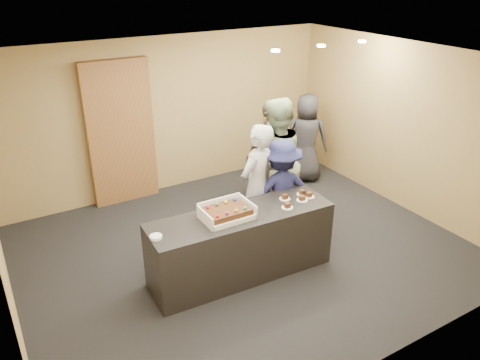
{
  "coord_description": "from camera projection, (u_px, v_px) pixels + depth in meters",
  "views": [
    {
      "loc": [
        -2.94,
        -4.87,
        3.76
      ],
      "look_at": [
        -0.06,
        0.0,
        1.12
      ],
      "focal_mm": 35.0,
      "sensor_mm": 36.0,
      "label": 1
    }
  ],
  "objects": [
    {
      "name": "person_dark_suit",
      "position": [
        306.0,
        138.0,
        8.61
      ],
      "size": [
        0.96,
        0.92,
        1.65
      ],
      "primitive_type": "imported",
      "rotation": [
        0.0,
        0.0,
        2.46
      ],
      "color": "#28272D",
      "rests_on": "floor"
    },
    {
      "name": "slice_a",
      "position": [
        287.0,
        206.0,
        6.0
      ],
      "size": [
        0.15,
        0.15,
        0.07
      ],
      "color": "white",
      "rests_on": "serving_counter"
    },
    {
      "name": "sheet_cake",
      "position": [
        227.0,
        211.0,
        5.73
      ],
      "size": [
        0.53,
        0.37,
        0.11
      ],
      "color": "#39210D",
      "rests_on": "cake_box"
    },
    {
      "name": "person_sage_man",
      "position": [
        275.0,
        164.0,
        7.04
      ],
      "size": [
        1.15,
        1.0,
        2.02
      ],
      "primitive_type": "imported",
      "rotation": [
        0.0,
        0.0,
        3.42
      ],
      "color": "gray",
      "rests_on": "floor"
    },
    {
      "name": "room",
      "position": [
        244.0,
        164.0,
        6.18
      ],
      "size": [
        6.04,
        6.0,
        2.7
      ],
      "color": "black",
      "rests_on": "ground"
    },
    {
      "name": "person_server_grey",
      "position": [
        257.0,
        186.0,
        6.55
      ],
      "size": [
        0.78,
        0.64,
        1.83
      ],
      "primitive_type": "imported",
      "rotation": [
        0.0,
        0.0,
        3.49
      ],
      "color": "#AEADB4",
      "rests_on": "floor"
    },
    {
      "name": "cake_box",
      "position": [
        226.0,
        214.0,
        5.77
      ],
      "size": [
        0.62,
        0.43,
        0.18
      ],
      "color": "white",
      "rests_on": "serving_counter"
    },
    {
      "name": "slice_d",
      "position": [
        302.0,
        193.0,
        6.34
      ],
      "size": [
        0.15,
        0.15,
        0.07
      ],
      "color": "white",
      "rests_on": "serving_counter"
    },
    {
      "name": "person_navy_man",
      "position": [
        281.0,
        192.0,
        6.69
      ],
      "size": [
        1.12,
        0.8,
        1.57
      ],
      "primitive_type": "imported",
      "rotation": [
        0.0,
        0.0,
        2.91
      ],
      "color": "#191B45",
      "rests_on": "floor"
    },
    {
      "name": "slice_b",
      "position": [
        285.0,
        198.0,
        6.22
      ],
      "size": [
        0.15,
        0.15,
        0.07
      ],
      "color": "white",
      "rests_on": "serving_counter"
    },
    {
      "name": "slice_c",
      "position": [
        302.0,
        199.0,
        6.18
      ],
      "size": [
        0.15,
        0.15,
        0.07
      ],
      "color": "white",
      "rests_on": "serving_counter"
    },
    {
      "name": "serving_counter",
      "position": [
        241.0,
        244.0,
        6.05
      ],
      "size": [
        2.43,
        0.81,
        0.9
      ],
      "primitive_type": "cube",
      "rotation": [
        0.0,
        0.0,
        -0.05
      ],
      "color": "black",
      "rests_on": "floor"
    },
    {
      "name": "ceiling_spotlights",
      "position": [
        321.0,
        46.0,
        6.75
      ],
      "size": [
        1.72,
        0.12,
        0.03
      ],
      "color": "#FFEAC6",
      "rests_on": "ceiling"
    },
    {
      "name": "storage_cabinet",
      "position": [
        121.0,
        133.0,
        7.69
      ],
      "size": [
        1.1,
        0.15,
        2.41
      ],
      "primitive_type": "cube",
      "color": "brown",
      "rests_on": "floor"
    },
    {
      "name": "person_brown_extra",
      "position": [
        271.0,
        153.0,
        7.79
      ],
      "size": [
        1.07,
        0.55,
        1.75
      ],
      "primitive_type": "imported",
      "rotation": [
        0.0,
        0.0,
        3.27
      ],
      "color": "brown",
      "rests_on": "floor"
    },
    {
      "name": "plate_stack",
      "position": [
        156.0,
        237.0,
        5.33
      ],
      "size": [
        0.14,
        0.14,
        0.04
      ],
      "primitive_type": "cylinder",
      "color": "white",
      "rests_on": "serving_counter"
    },
    {
      "name": "slice_e",
      "position": [
        309.0,
        195.0,
        6.28
      ],
      "size": [
        0.15,
        0.15,
        0.07
      ],
      "color": "white",
      "rests_on": "serving_counter"
    }
  ]
}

